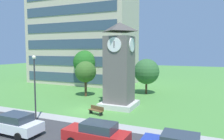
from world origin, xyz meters
TOP-DOWN VIEW (x-y plane):
  - ground_plane at (0.00, 0.00)m, footprint 160.00×160.00m
  - street_asphalt at (0.00, -7.73)m, footprint 120.00×7.20m
  - kerb_strip at (0.00, -3.33)m, footprint 120.00×1.60m
  - office_building at (-11.85, 18.80)m, footprint 21.68×10.32m
  - clock_tower at (2.77, 3.07)m, footprint 4.02×4.02m
  - park_bench at (1.69, -0.82)m, footprint 1.86×0.91m
  - street_lamp at (-2.60, -5.04)m, footprint 0.36×0.36m
  - tree_by_building at (-4.01, 6.68)m, footprint 3.14×3.14m
  - tree_near_tower at (3.76, 12.05)m, footprint 3.95×3.95m
  - tree_streetside at (-8.29, 13.79)m, footprint 4.42×4.42m
  - parked_car_white at (-1.83, -8.20)m, footprint 4.71×2.11m
  - parked_car_red at (5.20, -7.41)m, footprint 4.81×1.97m

SIDE VIEW (x-z plane):
  - ground_plane at x=0.00m, z-range 0.00..0.00m
  - kerb_strip at x=0.00m, z-range 0.00..0.01m
  - street_asphalt at x=0.00m, z-range 0.00..0.01m
  - park_bench at x=1.69m, z-range 0.02..0.90m
  - parked_car_red at x=5.20m, z-range 0.02..1.71m
  - parked_car_white at x=-1.83m, z-range 0.02..1.71m
  - tree_near_tower at x=3.76m, z-range 0.76..6.26m
  - tree_by_building at x=-4.01m, z-range 1.02..6.24m
  - street_lamp at x=-2.60m, z-range 0.72..7.01m
  - clock_tower at x=2.77m, z-range -0.55..9.50m
  - tree_streetside at x=-8.29m, z-range 1.19..8.01m
  - office_building at x=-11.85m, z-range 0.00..28.80m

